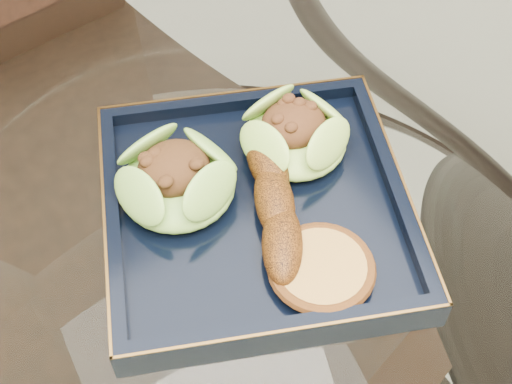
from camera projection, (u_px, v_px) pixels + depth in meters
dining_table at (213, 334)px, 0.77m from camera, size 1.13×1.13×0.77m
dining_chair at (57, 200)px, 0.92m from camera, size 0.50×0.50×1.02m
navy_plate at (256, 212)px, 0.65m from camera, size 0.35×0.35×0.02m
lettuce_wrap_left at (177, 181)px, 0.64m from camera, size 0.12×0.12×0.04m
lettuce_wrap_right at (294, 136)px, 0.67m from camera, size 0.11×0.11×0.04m
roasted_plantain at (274, 201)px, 0.63m from camera, size 0.10×0.17×0.03m
crumb_patty at (321, 270)px, 0.59m from camera, size 0.09×0.09×0.01m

